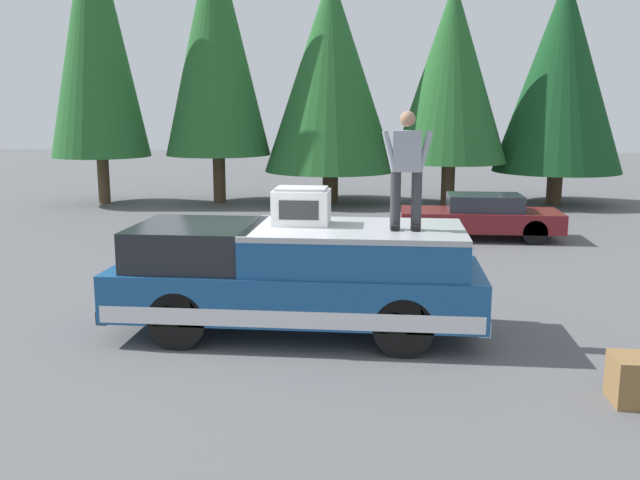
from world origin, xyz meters
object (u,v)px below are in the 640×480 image
person_on_truck_bed (407,167)px  pickup_truck (297,277)px  compressor_unit (301,206)px  wooden_crate (636,380)px  parked_car_maroon (481,216)px

person_on_truck_bed → pickup_truck: bearing=84.9°
pickup_truck → compressor_unit: (0.19, -0.04, 1.05)m
person_on_truck_bed → wooden_crate: person_on_truck_bed is taller
parked_car_maroon → wooden_crate: 10.37m
parked_car_maroon → person_on_truck_bed: bearing=165.5°
wooden_crate → pickup_truck: bearing=63.1°
wooden_crate → compressor_unit: bearing=60.8°
person_on_truck_bed → parked_car_maroon: (8.34, -2.15, -1.97)m
compressor_unit → parked_car_maroon: size_ratio=0.20×
wooden_crate → person_on_truck_bed: bearing=52.8°
wooden_crate → parked_car_maroon: bearing=2.8°
pickup_truck → parked_car_maroon: pickup_truck is taller
parked_car_maroon → pickup_truck: bearing=155.4°
person_on_truck_bed → wooden_crate: (-2.02, -2.66, -2.27)m
pickup_truck → compressor_unit: compressor_unit is taller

